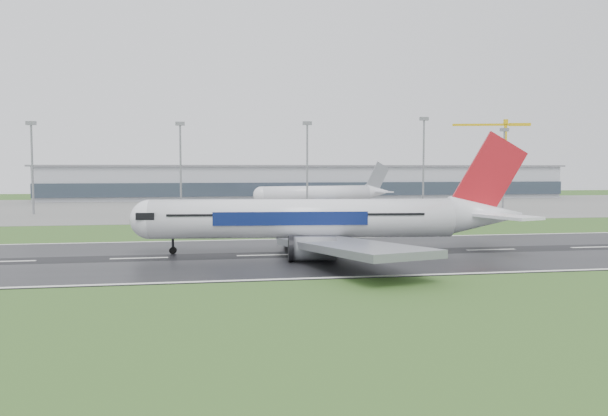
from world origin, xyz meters
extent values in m
plane|color=#2E541E|center=(0.00, 0.00, 0.00)|extent=(520.00, 520.00, 0.00)
cube|color=black|center=(0.00, 0.00, 0.05)|extent=(400.00, 45.00, 0.10)
cube|color=slate|center=(0.00, 125.00, 0.04)|extent=(400.00, 130.00, 0.08)
cube|color=#999CA4|center=(0.00, 185.00, 7.50)|extent=(240.00, 36.00, 15.00)
cylinder|color=gray|center=(-101.75, 100.00, 13.82)|extent=(0.64, 0.64, 27.65)
cylinder|color=gray|center=(-56.71, 100.00, 14.02)|extent=(0.64, 0.64, 28.04)
cylinder|color=gray|center=(-15.32, 100.00, 14.34)|extent=(0.64, 0.64, 28.69)
cylinder|color=gray|center=(25.39, 100.00, 15.35)|extent=(0.64, 0.64, 30.70)
cylinder|color=gray|center=(55.11, 100.00, 13.64)|extent=(0.64, 0.64, 27.27)
camera|label=1|loc=(-50.01, -98.11, 14.42)|focal=35.61mm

